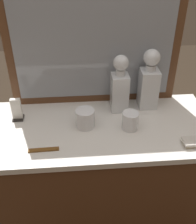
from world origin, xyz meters
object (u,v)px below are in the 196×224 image
crystal_decanter_left (149,85)px  tortoiseshell_comb (44,150)px  crystal_decanter_front (120,89)px  crystal_tumbler_right (130,122)px  crystal_tumbler_far_right (85,119)px  napkin_holder (17,111)px

crystal_decanter_left → tortoiseshell_comb: 0.59m
crystal_decanter_left → crystal_decanter_front: size_ratio=1.05×
crystal_decanter_front → tortoiseshell_comb: (-0.35, -0.27, -0.11)m
crystal_decanter_front → crystal_decanter_left: bearing=7.2°
crystal_decanter_front → crystal_tumbler_right: (0.03, -0.16, -0.08)m
crystal_decanter_front → crystal_tumbler_far_right: (-0.17, -0.13, -0.08)m
crystal_decanter_front → crystal_tumbler_far_right: 0.23m
crystal_decanter_front → tortoiseshell_comb: bearing=-141.9°
crystal_tumbler_far_right → crystal_tumbler_right: size_ratio=1.02×
crystal_tumbler_far_right → napkin_holder: napkin_holder is taller
crystal_tumbler_far_right → crystal_tumbler_right: 0.20m
crystal_tumbler_right → tortoiseshell_comb: size_ratio=0.66×
tortoiseshell_comb → napkin_holder: napkin_holder is taller
crystal_tumbler_right → tortoiseshell_comb: bearing=-163.0°
crystal_decanter_left → crystal_tumbler_right: size_ratio=3.60×
crystal_decanter_left → tortoiseshell_comb: (-0.49, -0.29, -0.12)m
crystal_decanter_front → tortoiseshell_comb: 0.46m
crystal_tumbler_far_right → tortoiseshell_comb: bearing=-140.1°
crystal_decanter_left → crystal_tumbler_far_right: 0.36m
crystal_decanter_left → crystal_tumbler_right: 0.23m
napkin_holder → crystal_decanter_left: bearing=5.7°
crystal_decanter_front → crystal_tumbler_right: bearing=-80.1°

